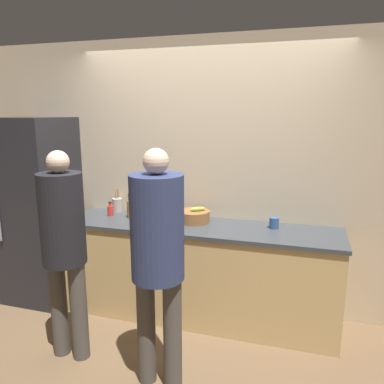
# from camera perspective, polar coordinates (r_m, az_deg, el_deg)

# --- Properties ---
(ground_plane) EXTENTS (14.00, 14.00, 0.00)m
(ground_plane) POSITION_cam_1_polar(r_m,az_deg,el_deg) (3.50, -0.73, -20.99)
(ground_plane) COLOR brown
(wall_back) EXTENTS (5.20, 0.06, 2.60)m
(wall_back) POSITION_cam_1_polar(r_m,az_deg,el_deg) (3.64, 2.41, 2.40)
(wall_back) COLOR #C6B293
(wall_back) RESTS_ON ground_plane
(counter) EXTENTS (2.54, 0.66, 0.90)m
(counter) POSITION_cam_1_polar(r_m,az_deg,el_deg) (3.59, 1.02, -11.88)
(counter) COLOR tan
(counter) RESTS_ON ground_plane
(refrigerator) EXTENTS (0.61, 0.71, 1.86)m
(refrigerator) POSITION_cam_1_polar(r_m,az_deg,el_deg) (4.15, -22.14, -2.50)
(refrigerator) COLOR #232328
(refrigerator) RESTS_ON ground_plane
(person_left) EXTENTS (0.33, 0.33, 1.64)m
(person_left) POSITION_cam_1_polar(r_m,az_deg,el_deg) (3.00, -18.96, -7.00)
(person_left) COLOR #4C4742
(person_left) RESTS_ON ground_plane
(person_center) EXTENTS (0.36, 0.36, 1.69)m
(person_center) POSITION_cam_1_polar(r_m,az_deg,el_deg) (2.53, -5.26, -8.69)
(person_center) COLOR #4C4742
(person_center) RESTS_ON ground_plane
(fruit_bowl) EXTENTS (0.29, 0.29, 0.15)m
(fruit_bowl) POSITION_cam_1_polar(r_m,az_deg,el_deg) (3.50, 0.31, -3.70)
(fruit_bowl) COLOR brown
(fruit_bowl) RESTS_ON counter
(utensil_crock) EXTENTS (0.11, 0.11, 0.24)m
(utensil_crock) POSITION_cam_1_polar(r_m,az_deg,el_deg) (3.95, -11.30, -1.88)
(utensil_crock) COLOR #ADA393
(utensil_crock) RESTS_ON counter
(bottle_red) EXTENTS (0.06, 0.06, 0.14)m
(bottle_red) POSITION_cam_1_polar(r_m,az_deg,el_deg) (3.80, -12.33, -2.72)
(bottle_red) COLOR red
(bottle_red) RESTS_ON counter
(bottle_amber) EXTENTS (0.05, 0.05, 0.24)m
(bottle_amber) POSITION_cam_1_polar(r_m,az_deg,el_deg) (3.68, -9.48, -2.47)
(bottle_amber) COLOR brown
(bottle_amber) RESTS_ON counter
(cup_red) EXTENTS (0.08, 0.08, 0.10)m
(cup_red) POSITION_cam_1_polar(r_m,az_deg,el_deg) (3.66, -4.31, -3.08)
(cup_red) COLOR #A33D33
(cup_red) RESTS_ON counter
(cup_blue) EXTENTS (0.08, 0.08, 0.10)m
(cup_blue) POSITION_cam_1_polar(r_m,az_deg,el_deg) (3.39, 12.40, -4.62)
(cup_blue) COLOR #335184
(cup_blue) RESTS_ON counter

